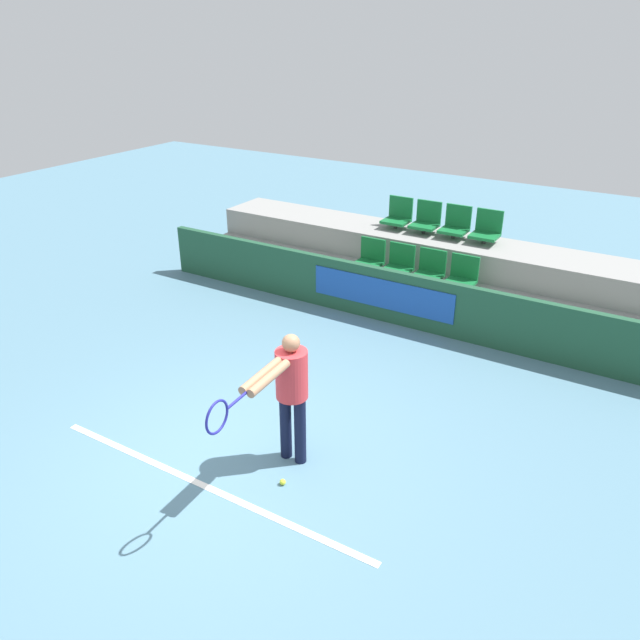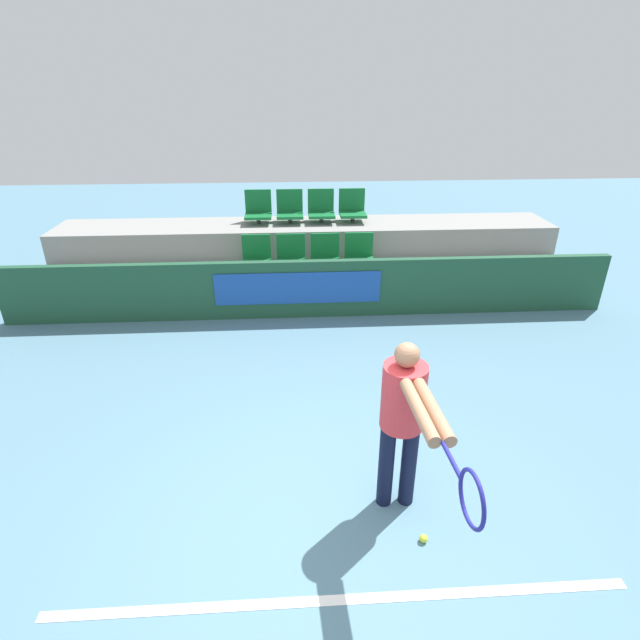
{
  "view_description": "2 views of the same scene",
  "coord_description": "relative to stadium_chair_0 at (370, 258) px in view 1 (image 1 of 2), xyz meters",
  "views": [
    {
      "loc": [
        3.74,
        -4.31,
        4.44
      ],
      "look_at": [
        0.01,
        1.85,
        0.98
      ],
      "focal_mm": 35.0,
      "sensor_mm": 36.0,
      "label": 1
    },
    {
      "loc": [
        -0.28,
        -2.79,
        3.32
      ],
      "look_at": [
        0.03,
        2.26,
        0.84
      ],
      "focal_mm": 28.0,
      "sensor_mm": 36.0,
      "label": 2
    }
  ],
  "objects": [
    {
      "name": "ground_plane",
      "position": [
        0.83,
        -4.91,
        -0.71
      ],
      "size": [
        30.0,
        30.0,
        0.0
      ],
      "primitive_type": "plane",
      "color": "slate"
    },
    {
      "name": "court_baseline",
      "position": [
        0.83,
        -5.43,
        -0.71
      ],
      "size": [
        4.15,
        0.08,
        0.01
      ],
      "color": "white",
      "rests_on": "ground"
    },
    {
      "name": "barrier_wall",
      "position": [
        0.83,
        -0.77,
        -0.27
      ],
      "size": [
        9.09,
        0.14,
        0.89
      ],
      "color": "#1E4C33",
      "rests_on": "ground"
    },
    {
      "name": "bleacher_tier_front",
      "position": [
        0.83,
        -0.14,
        -0.47
      ],
      "size": [
        8.69,
        1.1,
        0.49
      ],
      "color": "gray",
      "rests_on": "ground"
    },
    {
      "name": "bleacher_tier_middle",
      "position": [
        0.83,
        0.96,
        -0.22
      ],
      "size": [
        8.69,
        1.1,
        0.98
      ],
      "color": "gray",
      "rests_on": "ground"
    },
    {
      "name": "stadium_chair_0",
      "position": [
        0.0,
        0.0,
        0.0
      ],
      "size": [
        0.46,
        0.43,
        0.55
      ],
      "color": "#333333",
      "rests_on": "bleacher_tier_front"
    },
    {
      "name": "stadium_chair_1",
      "position": [
        0.56,
        0.0,
        0.0
      ],
      "size": [
        0.46,
        0.43,
        0.55
      ],
      "color": "#333333",
      "rests_on": "bleacher_tier_front"
    },
    {
      "name": "stadium_chair_2",
      "position": [
        1.11,
        0.0,
        0.0
      ],
      "size": [
        0.46,
        0.43,
        0.55
      ],
      "color": "#333333",
      "rests_on": "bleacher_tier_front"
    },
    {
      "name": "stadium_chair_3",
      "position": [
        1.67,
        0.0,
        0.0
      ],
      "size": [
        0.46,
        0.43,
        0.55
      ],
      "color": "#333333",
      "rests_on": "bleacher_tier_front"
    },
    {
      "name": "stadium_chair_4",
      "position": [
        0.0,
        1.1,
        0.49
      ],
      "size": [
        0.46,
        0.43,
        0.55
      ],
      "color": "#333333",
      "rests_on": "bleacher_tier_middle"
    },
    {
      "name": "stadium_chair_5",
      "position": [
        0.56,
        1.1,
        0.49
      ],
      "size": [
        0.46,
        0.43,
        0.55
      ],
      "color": "#333333",
      "rests_on": "bleacher_tier_middle"
    },
    {
      "name": "stadium_chair_6",
      "position": [
        1.11,
        1.1,
        0.49
      ],
      "size": [
        0.46,
        0.43,
        0.55
      ],
      "color": "#333333",
      "rests_on": "bleacher_tier_middle"
    },
    {
      "name": "stadium_chair_7",
      "position": [
        1.67,
        1.1,
        0.49
      ],
      "size": [
        0.46,
        0.43,
        0.55
      ],
      "color": "#333333",
      "rests_on": "bleacher_tier_middle"
    },
    {
      "name": "tennis_player",
      "position": [
        1.4,
        -4.62,
        0.26
      ],
      "size": [
        0.35,
        1.61,
        1.56
      ],
      "rotation": [
        0.0,
        0.0,
        0.06
      ],
      "color": "black",
      "rests_on": "ground"
    },
    {
      "name": "tennis_ball",
      "position": [
        1.54,
        -4.97,
        -0.68
      ],
      "size": [
        0.07,
        0.07,
        0.07
      ],
      "color": "#CCDB33",
      "rests_on": "ground"
    }
  ]
}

